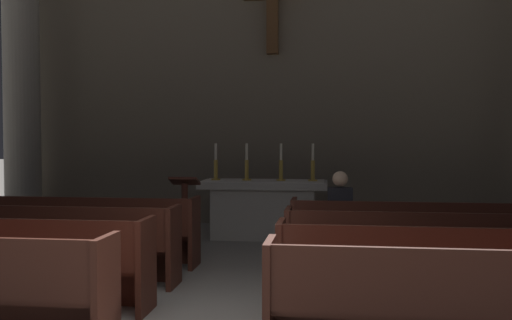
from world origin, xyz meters
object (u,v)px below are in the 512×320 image
(candlestick_inner_left, at_px, (247,169))
(pew_left_row_4, at_px, (72,230))
(pew_left_row_3, at_px, (34,243))
(lectern, at_px, (185,215))
(candlestick_outer_right, at_px, (313,169))
(pew_right_row_4, at_px, (430,237))
(candlestick_inner_right, at_px, (281,169))
(pew_right_row_3, at_px, (446,253))
(candlestick_outer_left, at_px, (216,168))
(lone_worshipper, at_px, (340,219))
(column_left_fourth, at_px, (21,55))
(pew_right_row_1, at_px, (501,308))
(altar, at_px, (264,208))
(pew_right_row_2, at_px, (468,276))

(candlestick_inner_left, bearing_deg, pew_left_row_4, -131.75)
(pew_left_row_3, distance_m, lectern, 2.53)
(pew_left_row_4, bearing_deg, candlestick_outer_right, 35.93)
(lectern, bearing_deg, candlestick_inner_left, 56.29)
(pew_right_row_4, xyz_separation_m, candlestick_inner_right, (-2.11, 2.36, 0.74))
(pew_right_row_3, distance_m, candlestick_outer_left, 4.74)
(pew_right_row_3, relative_size, lone_worshipper, 2.67)
(pew_right_row_4, bearing_deg, pew_left_row_3, -168.14)
(column_left_fourth, xyz_separation_m, candlestick_inner_left, (4.65, -0.85, -2.19))
(pew_right_row_1, relative_size, lectern, 3.06)
(pew_left_row_3, height_order, column_left_fourth, column_left_fourth)
(altar, bearing_deg, pew_left_row_3, -125.52)
(pew_left_row_3, xyz_separation_m, lectern, (1.31, 2.17, 0.07))
(candlestick_outer_left, bearing_deg, candlestick_outer_right, 0.00)
(pew_right_row_1, xyz_separation_m, lone_worshipper, (-1.13, 3.07, 0.22))
(pew_right_row_1, xyz_separation_m, pew_right_row_2, (0.00, 1.01, 0.00))
(pew_right_row_4, bearing_deg, pew_right_row_1, -90.00)
(pew_left_row_3, bearing_deg, candlestick_outer_left, 65.22)
(column_left_fourth, xyz_separation_m, lone_worshipper, (6.23, -3.17, -2.71))
(pew_right_row_4, bearing_deg, column_left_fourth, 156.45)
(pew_right_row_2, height_order, candlestick_outer_right, candlestick_outer_right)
(pew_right_row_2, bearing_deg, altar, 118.78)
(altar, relative_size, candlestick_outer_right, 3.41)
(pew_left_row_4, distance_m, candlestick_outer_right, 4.09)
(pew_right_row_1, height_order, pew_right_row_4, same)
(pew_right_row_2, xyz_separation_m, candlestick_inner_left, (-2.71, 4.38, 0.74))
(pew_right_row_2, height_order, column_left_fourth, column_left_fourth)
(candlestick_outer_left, bearing_deg, column_left_fourth, 168.33)
(pew_right_row_2, xyz_separation_m, lone_worshipper, (-1.13, 2.06, 0.22))
(altar, distance_m, lectern, 1.63)
(pew_right_row_1, height_order, candlestick_outer_left, candlestick_outer_left)
(candlestick_inner_right, bearing_deg, altar, 180.00)
(candlestick_outer_right, bearing_deg, candlestick_outer_left, 180.00)
(pew_left_row_4, bearing_deg, pew_right_row_4, 0.00)
(pew_left_row_3, bearing_deg, pew_right_row_2, -11.86)
(pew_left_row_3, height_order, pew_right_row_1, same)
(candlestick_outer_right, relative_size, lectern, 0.56)
(pew_left_row_3, xyz_separation_m, pew_left_row_4, (0.00, 1.01, 0.00))
(pew_left_row_4, xyz_separation_m, pew_right_row_2, (4.81, -2.02, 0.00))
(pew_right_row_4, relative_size, lectern, 3.06)
(candlestick_outer_right, bearing_deg, pew_left_row_4, -144.07)
(pew_right_row_3, height_order, candlestick_outer_left, candlestick_outer_left)
(pew_left_row_3, bearing_deg, pew_right_row_1, -22.78)
(candlestick_inner_right, bearing_deg, lone_worshipper, -67.28)
(pew_right_row_3, height_order, column_left_fourth, column_left_fourth)
(candlestick_inner_left, bearing_deg, candlestick_outer_left, 180.00)
(candlestick_inner_right, distance_m, candlestick_outer_right, 0.55)
(column_left_fourth, bearing_deg, altar, -9.71)
(pew_right_row_3, bearing_deg, lectern, 148.25)
(pew_right_row_1, relative_size, candlestick_inner_right, 5.47)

